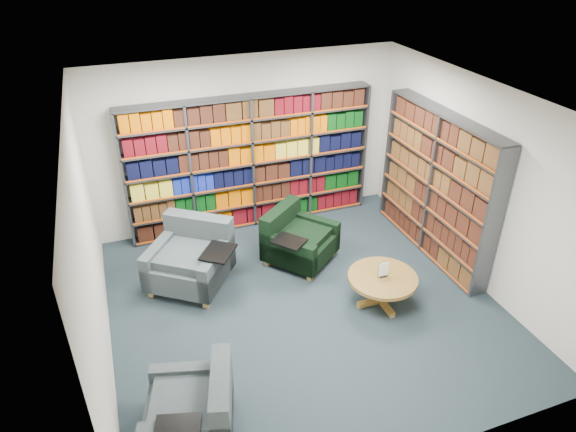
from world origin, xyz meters
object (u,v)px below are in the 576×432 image
object	(u,v)px
chair_teal_left	(193,259)
coffee_table	(382,282)
chair_green_right	(295,240)
chair_teal_front	(198,410)

from	to	relation	value
chair_teal_left	coffee_table	bearing A→B (deg)	-31.20
chair_teal_left	chair_green_right	world-z (taller)	chair_teal_left
chair_green_right	coffee_table	bearing A→B (deg)	-62.65
chair_teal_front	coffee_table	size ratio (longest dim) A/B	1.20
coffee_table	chair_teal_left	bearing A→B (deg)	148.80
chair_teal_front	chair_green_right	bearing A→B (deg)	51.76
chair_teal_front	coffee_table	world-z (taller)	chair_teal_front
coffee_table	chair_green_right	bearing A→B (deg)	117.35
chair_teal_left	chair_green_right	distance (m)	1.56
chair_teal_left	chair_green_right	xyz separation A→B (m)	(1.56, 0.00, -0.04)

